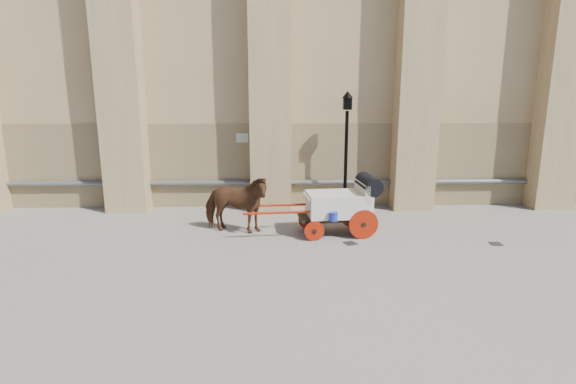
{
  "coord_description": "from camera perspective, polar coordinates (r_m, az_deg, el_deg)",
  "views": [
    {
      "loc": [
        -0.83,
        -11.89,
        4.13
      ],
      "look_at": [
        -0.48,
        0.84,
        1.24
      ],
      "focal_mm": 28.0,
      "sensor_mm": 36.0,
      "label": 1
    }
  ],
  "objects": [
    {
      "name": "street_lamp",
      "position": [
        15.34,
        7.39,
        5.44
      ],
      "size": [
        0.39,
        0.39,
        4.12
      ],
      "color": "black",
      "rests_on": "ground"
    },
    {
      "name": "carriage",
      "position": [
        13.2,
        6.94,
        -1.35
      ],
      "size": [
        4.02,
        1.51,
        1.73
      ],
      "rotation": [
        0.0,
        0.0,
        0.09
      ],
      "color": "black",
      "rests_on": "ground"
    },
    {
      "name": "horse",
      "position": [
        13.28,
        -6.69,
        -1.52
      ],
      "size": [
        2.24,
        1.42,
        1.75
      ],
      "primitive_type": "imported",
      "rotation": [
        0.0,
        0.0,
        1.32
      ],
      "color": "brown",
      "rests_on": "ground"
    },
    {
      "name": "drain_grate_far",
      "position": [
        13.69,
        24.88,
        -5.99
      ],
      "size": [
        0.35,
        0.35,
        0.01
      ],
      "primitive_type": "cube",
      "rotation": [
        0.0,
        0.0,
        -0.09
      ],
      "color": "black",
      "rests_on": "ground"
    },
    {
      "name": "ground",
      "position": [
        12.62,
        2.28,
        -6.35
      ],
      "size": [
        90.0,
        90.0,
        0.0
      ],
      "primitive_type": "plane",
      "color": "slate",
      "rests_on": "ground"
    },
    {
      "name": "drain_grate_near",
      "position": [
        12.59,
        7.93,
        -6.47
      ],
      "size": [
        0.42,
        0.42,
        0.01
      ],
      "primitive_type": "cube",
      "rotation": [
        0.0,
        0.0,
        0.41
      ],
      "color": "black",
      "rests_on": "ground"
    }
  ]
}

